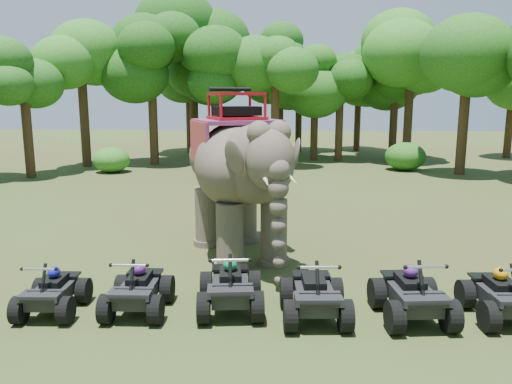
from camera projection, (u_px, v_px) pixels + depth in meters
The scene contains 27 objects.
ground at pixel (253, 277), 12.31m from camera, with size 110.00×110.00×0.00m, color #47381E.
elephant at pixel (238, 173), 13.67m from camera, with size 2.41×5.47×4.60m, color brown, non-canonical shape.
atv_0 at pixel (52, 286), 10.15m from camera, with size 1.13×1.56×1.15m, color black, non-canonical shape.
atv_1 at pixel (138, 283), 10.18m from camera, with size 1.21×1.66×1.23m, color black, non-canonical shape.
atv_2 at pixel (230, 280), 10.25m from camera, with size 1.30×1.79×1.32m, color black, non-canonical shape.
atv_3 at pixel (315, 287), 9.87m from camera, with size 1.29×1.77×1.31m, color black, non-canonical shape.
atv_4 at pixel (413, 287), 9.84m from camera, with size 1.32×1.81×1.34m, color black, non-canonical shape.
atv_5 at pixel (503, 289), 9.85m from camera, with size 1.24×1.70×1.26m, color black, non-canonical shape.
tree_0 at pixel (275, 108), 31.28m from camera, with size 5.14×5.14×7.35m, color #195114, non-canonical shape.
tree_1 at pixel (340, 107), 34.00m from camera, with size 5.16×5.16×7.37m, color #195114, non-canonical shape.
tree_2 at pixel (409, 97), 33.16m from camera, with size 6.08×6.08×8.69m, color #195114, non-canonical shape.
tree_3 at pixel (465, 98), 27.86m from camera, with size 6.07×6.07×8.67m, color #195114, non-canonical shape.
tree_27 at pixel (26, 115), 26.83m from camera, with size 4.77×4.77×6.82m, color #195114, non-canonical shape.
tree_28 at pixel (83, 95), 31.03m from camera, with size 6.27×6.27×8.95m, color #195114, non-canonical shape.
tree_29 at pixel (152, 97), 31.99m from camera, with size 6.15×6.15×8.79m, color #195114, non-canonical shape.
tree_30 at pixel (215, 102), 32.78m from camera, with size 5.66×5.66×8.09m, color #195114, non-canonical shape.
tree_31 at pixel (194, 97), 37.82m from camera, with size 6.11×6.11×8.73m, color #195114, non-canonical shape.
tree_32 at pixel (315, 109), 34.44m from camera, with size 4.99×4.99×7.12m, color #195114, non-canonical shape.
tree_33 at pixel (193, 88), 37.49m from camera, with size 7.06×7.06×10.09m, color #195114, non-canonical shape.
tree_34 at pixel (279, 107), 38.11m from camera, with size 5.04×5.04×7.20m, color #195114, non-canonical shape.
tree_35 at pixel (394, 102), 35.03m from camera, with size 5.62×5.62×8.03m, color #195114, non-canonical shape.
tree_36 at pixel (358, 108), 40.61m from camera, with size 4.91×4.91×7.01m, color #195114, non-canonical shape.
tree_37 at pixel (299, 107), 40.25m from camera, with size 4.98×4.98×7.11m, color #195114, non-canonical shape.
tree_38 at pixel (280, 100), 38.55m from camera, with size 5.75×5.75×8.21m, color #195114, non-canonical shape.
tree_39 at pixel (276, 93), 39.23m from camera, with size 6.51×6.51×9.30m, color #195114, non-canonical shape.
tree_40 at pixel (189, 93), 39.14m from camera, with size 6.54×6.54×9.35m, color #195114, non-canonical shape.
tree_41 at pixel (511, 102), 35.78m from camera, with size 5.64×5.64×8.06m, color #195114, non-canonical shape.
Camera 1 is at (0.82, -11.67, 4.36)m, focal length 35.00 mm.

